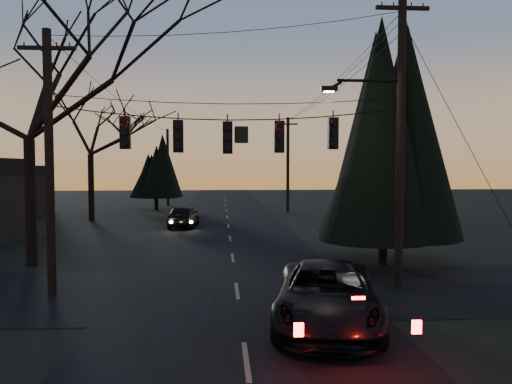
{
  "coord_description": "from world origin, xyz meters",
  "views": [
    {
      "loc": [
        -0.54,
        -6.4,
        4.17
      ],
      "look_at": [
        0.6,
        9.5,
        3.34
      ],
      "focal_mm": 35.0,
      "sensor_mm": 36.0,
      "label": 1
    }
  ],
  "objects": [
    {
      "name": "main_road",
      "position": [
        0.0,
        20.0,
        0.01
      ],
      "size": [
        8.0,
        120.0,
        0.02
      ],
      "primitive_type": "cube",
      "color": "black",
      "rests_on": "ground"
    },
    {
      "name": "cross_road",
      "position": [
        0.0,
        10.0,
        0.01
      ],
      "size": [
        60.0,
        7.0,
        0.02
      ],
      "primitive_type": "cube",
      "color": "black",
      "rests_on": "ground"
    },
    {
      "name": "utility_pole_right",
      "position": [
        5.5,
        10.0,
        0.0
      ],
      "size": [
        5.0,
        0.3,
        10.0
      ],
      "primitive_type": null,
      "color": "black",
      "rests_on": "ground"
    },
    {
      "name": "utility_pole_left",
      "position": [
        -6.0,
        10.0,
        0.0
      ],
      "size": [
        1.8,
        0.3,
        8.5
      ],
      "primitive_type": null,
      "color": "black",
      "rests_on": "ground"
    },
    {
      "name": "utility_pole_far_r",
      "position": [
        5.5,
        38.0,
        0.0
      ],
      "size": [
        1.8,
        0.3,
        8.5
      ],
      "primitive_type": null,
      "color": "black",
      "rests_on": "ground"
    },
    {
      "name": "utility_pole_far_l",
      "position": [
        -6.0,
        46.0,
        0.0
      ],
      "size": [
        0.3,
        0.3,
        8.0
      ],
      "primitive_type": null,
      "color": "black",
      "rests_on": "ground"
    },
    {
      "name": "span_signal_assembly",
      "position": [
        -0.24,
        10.0,
        5.18
      ],
      "size": [
        11.5,
        0.44,
        1.67
      ],
      "color": "black",
      "rests_on": "ground"
    },
    {
      "name": "bare_tree_left",
      "position": [
        -8.39,
        14.78,
        7.38
      ],
      "size": [
        10.59,
        10.59,
        10.55
      ],
      "color": "black",
      "rests_on": "ground"
    },
    {
      "name": "evergreen_right",
      "position": [
        6.33,
        14.16,
        4.98
      ],
      "size": [
        4.87,
        4.87,
        8.76
      ],
      "color": "black",
      "rests_on": "ground"
    },
    {
      "name": "bare_tree_dist",
      "position": [
        -10.31,
        32.06,
        7.07
      ],
      "size": [
        7.46,
        7.46,
        10.11
      ],
      "color": "black",
      "rests_on": "ground"
    },
    {
      "name": "evergreen_dist",
      "position": [
        -6.6,
        41.16,
        3.79
      ],
      "size": [
        3.86,
        3.86,
        6.39
      ],
      "color": "black",
      "rests_on": "ground"
    },
    {
      "name": "suv_near",
      "position": [
        2.24,
        6.26,
        0.79
      ],
      "size": [
        3.67,
        6.08,
        1.58
      ],
      "primitive_type": "imported",
      "rotation": [
        0.0,
        0.0,
        -0.2
      ],
      "color": "black",
      "rests_on": "ground"
    },
    {
      "name": "sedan_oncoming_a",
      "position": [
        -3.04,
        27.61,
        0.75
      ],
      "size": [
        2.13,
        4.55,
        1.51
      ],
      "primitive_type": "imported",
      "rotation": [
        0.0,
        0.0,
        3.06
      ],
      "color": "black",
      "rests_on": "ground"
    }
  ]
}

